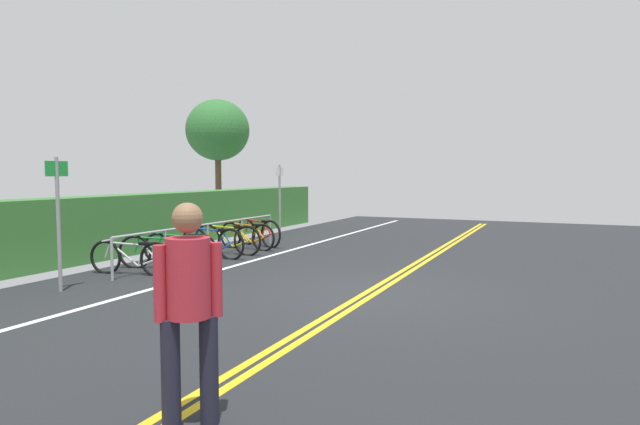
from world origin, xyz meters
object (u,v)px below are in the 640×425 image
Objects in this scene: bicycle_3 at (212,243)px; pedestrian at (189,300)px; bicycle_1 at (159,252)px; tree_mid at (218,131)px; bicycle_5 at (247,236)px; bike_rack at (208,232)px; bicycle_2 at (180,248)px; bicycle_0 at (131,258)px; bicycle_4 at (227,239)px; sign_post_near at (58,211)px; bicycle_6 at (258,232)px; sign_post_far at (280,195)px.

bicycle_3 is 1.03× the size of pedestrian.
bicycle_1 is 9.33m from tree_mid.
bicycle_5 is 7.07m from tree_mid.
bike_rack is 3.25× the size of bicycle_3.
tree_mid is (7.13, 4.04, 3.08)m from bicycle_2.
tree_mid is at bearing 34.11° from bicycle_3.
bicycle_1 is at bearing 177.67° from bicycle_5.
bicycle_0 is 1.04× the size of bicycle_2.
bicycle_4 is at bearing -3.53° from bicycle_0.
bicycle_0 is at bearing 177.74° from bicycle_5.
bicycle_5 is 0.81× the size of sign_post_near.
bicycle_2 is at bearing 177.97° from bicycle_6.
pedestrian is 0.37× the size of tree_mid.
sign_post_far reaches higher than bicycle_3.
bike_rack reaches higher than bicycle_5.
bicycle_4 is at bearing -4.07° from bicycle_1.
bicycle_2 is 0.91× the size of bicycle_4.
sign_post_near is 6.95m from sign_post_far.
bike_rack is 2.20m from bicycle_6.
sign_post_far is at bearing -126.58° from tree_mid.
bicycle_4 is at bearing 1.71° from bicycle_3.
bike_rack is 3.29× the size of bicycle_0.
bicycle_1 is 3.02m from bicycle_5.
bicycle_5 reaches higher than bicycle_2.
bicycle_6 is (3.65, -0.07, 0.02)m from bicycle_1.
bicycle_4 is 1.10× the size of bicycle_6.
bicycle_6 is (2.12, 0.10, 0.01)m from bicycle_3.
bicycle_3 reaches higher than bicycle_0.
bicycle_2 reaches higher than bicycle_0.
sign_post_far reaches higher than bicycle_1.
tree_mid is (8.54, 4.06, 3.08)m from bicycle_0.
bicycle_3 is at bearing -2.44° from sign_post_near.
pedestrian reaches higher than bicycle_1.
bike_rack is 1.57m from bicycle_5.
tree_mid is at bearing 33.34° from bike_rack.
bicycle_2 is 0.77× the size of sign_post_far.
bike_rack is 3.43× the size of bicycle_6.
bicycle_1 is 2.47m from sign_post_near.
bicycle_2 is 0.88m from bicycle_3.
bicycle_0 is 0.98× the size of bicycle_5.
bicycle_3 is 1.05× the size of bicycle_6.
bicycle_3 is 0.81× the size of sign_post_far.
bicycle_3 reaches higher than bicycle_5.
pedestrian is at bearing -132.41° from bicycle_0.
bicycle_6 is at bearing -1.23° from bicycle_0.
tree_mid is at bearing 29.57° from bicycle_2.
bicycle_2 is 2.98m from bicycle_6.
sign_post_far is at bearing 0.37° from bicycle_3.
tree_mid reaches higher than bicycle_2.
sign_post_near is at bearing 178.12° from bicycle_4.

